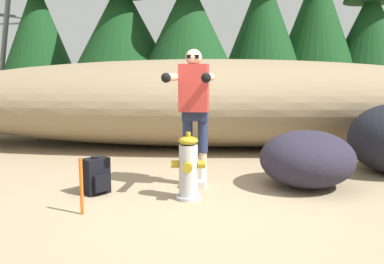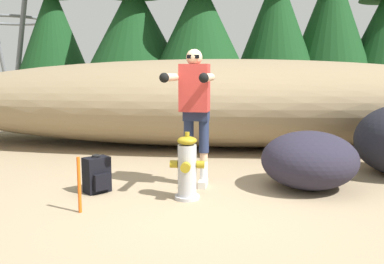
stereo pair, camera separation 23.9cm
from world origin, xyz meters
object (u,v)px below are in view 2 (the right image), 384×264
spare_backpack (97,175)px  boulder_mid (309,160)px  fire_hydrant (187,168)px  survey_stake (79,185)px  utility_worker (195,101)px

spare_backpack → boulder_mid: 2.68m
fire_hydrant → boulder_mid: size_ratio=0.63×
boulder_mid → survey_stake: size_ratio=2.10×
utility_worker → survey_stake: utility_worker is taller
fire_hydrant → utility_worker: (0.04, 0.49, 0.75)m
fire_hydrant → spare_backpack: size_ratio=1.69×
boulder_mid → survey_stake: bearing=-154.8°
boulder_mid → survey_stake: boulder_mid is taller
survey_stake → boulder_mid: bearing=25.2°
utility_worker → survey_stake: size_ratio=2.92×
boulder_mid → spare_backpack: bearing=-170.0°
spare_backpack → survey_stake: (0.06, -0.74, 0.08)m
fire_hydrant → spare_backpack: 1.16m
spare_backpack → survey_stake: size_ratio=0.78×
spare_backpack → survey_stake: 0.75m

